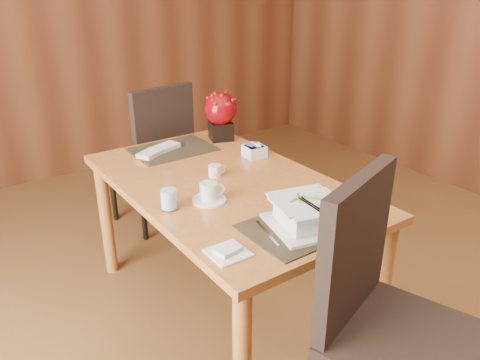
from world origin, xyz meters
TOP-DOWN VIEW (x-y plane):
  - back_wall at (0.00, 3.00)m, footprint 5.00×0.02m
  - dining_table at (0.00, 0.60)m, footprint 0.90×1.50m
  - placemat_near at (0.00, 0.05)m, footprint 0.45×0.33m
  - placemat_far at (0.00, 1.15)m, footprint 0.45×0.33m
  - soup_setting at (0.02, 0.04)m, footprint 0.35×0.35m
  - coffee_cup at (-0.18, 0.46)m, footprint 0.15×0.15m
  - water_glass at (-0.36, 0.49)m, footprint 0.08×0.08m
  - creamer_jug at (-0.01, 0.68)m, footprint 0.10×0.10m
  - sugar_caddy at (0.32, 0.79)m, footprint 0.12×0.12m
  - berry_decor at (0.33, 1.15)m, footprint 0.20×0.20m
  - napkins_far at (-0.08, 1.15)m, footprint 0.29×0.19m
  - bread_plate at (-0.35, 0.05)m, footprint 0.14×0.14m
  - near_chair at (0.02, -0.36)m, footprint 0.63×0.63m
  - far_chair at (0.12, 1.65)m, footprint 0.54×0.55m

SIDE VIEW (x-z plane):
  - far_chair at x=0.12m, z-range 0.06..1.09m
  - near_chair at x=0.02m, z-range 0.07..1.15m
  - dining_table at x=0.00m, z-range 0.28..1.03m
  - placemat_near at x=0.00m, z-range 0.75..0.76m
  - placemat_far at x=0.00m, z-range 0.75..0.76m
  - bread_plate at x=-0.35m, z-range 0.75..0.76m
  - napkins_far at x=-0.08m, z-range 0.76..0.78m
  - creamer_jug at x=-0.01m, z-range 0.75..0.81m
  - sugar_caddy at x=0.32m, z-range 0.75..0.81m
  - coffee_cup at x=-0.18m, z-range 0.74..0.83m
  - soup_setting at x=0.02m, z-range 0.75..0.87m
  - water_glass at x=-0.36m, z-range 0.75..0.92m
  - berry_decor at x=0.33m, z-range 0.77..1.06m
  - back_wall at x=0.00m, z-range 0.00..2.80m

